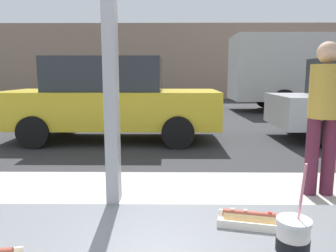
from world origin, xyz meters
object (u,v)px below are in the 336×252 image
at_px(hotdog_tray_near, 257,219).
at_px(pedestrian, 324,109).
at_px(soda_cup_left, 293,244).
at_px(parked_car_yellow, 111,99).
at_px(box_truck, 321,70).

distance_m(hotdog_tray_near, pedestrian, 2.71).
height_order(soda_cup_left, pedestrian, pedestrian).
xyz_separation_m(soda_cup_left, parked_car_yellow, (-1.64, 6.32, -0.10)).
height_order(soda_cup_left, hotdog_tray_near, soda_cup_left).
relative_size(soda_cup_left, box_truck, 0.04).
bearing_deg(pedestrian, soda_cup_left, -116.09).
distance_m(hotdog_tray_near, parked_car_yellow, 6.28).
bearing_deg(parked_car_yellow, soda_cup_left, -75.41).
relative_size(box_truck, pedestrian, 4.35).
distance_m(hotdog_tray_near, box_truck, 13.01).
relative_size(soda_cup_left, hotdog_tray_near, 1.06).
xyz_separation_m(hotdog_tray_near, pedestrian, (1.31, 2.37, 0.13)).
xyz_separation_m(hotdog_tray_near, box_truck, (5.49, 11.78, 0.64)).
distance_m(soda_cup_left, hotdog_tray_near, 0.26).
distance_m(soda_cup_left, box_truck, 13.23).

